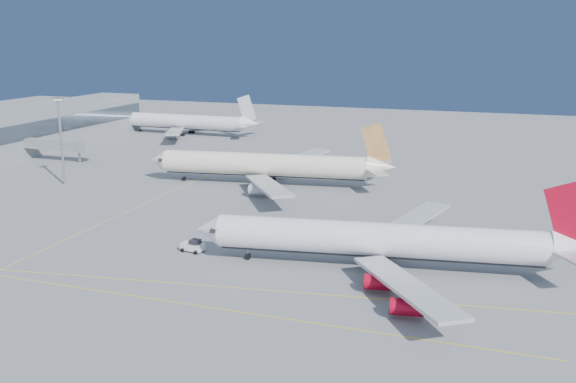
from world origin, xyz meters
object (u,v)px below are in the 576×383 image
(airliner_virgin, at_px, (386,241))
(airliner_etihad, at_px, (269,165))
(light_mast, at_px, (61,134))
(airliner_third, at_px, (187,122))
(pushback_tug, at_px, (193,246))

(airliner_virgin, relative_size, airliner_etihad, 1.00)
(airliner_etihad, relative_size, light_mast, 2.89)
(airliner_etihad, bearing_deg, airliner_third, 123.22)
(airliner_third, xyz_separation_m, light_mast, (10.09, -89.17, 8.68))
(airliner_etihad, xyz_separation_m, light_mast, (-51.94, -17.97, 8.41))
(airliner_third, height_order, pushback_tug, airliner_third)
(airliner_etihad, distance_m, light_mast, 55.60)
(airliner_virgin, height_order, light_mast, light_mast)
(airliner_etihad, height_order, pushback_tug, airliner_etihad)
(light_mast, bearing_deg, airliner_third, 96.46)
(airliner_virgin, xyz_separation_m, airliner_etihad, (-41.37, 52.52, 0.33))
(light_mast, bearing_deg, airliner_etihad, 19.08)
(airliner_virgin, xyz_separation_m, pushback_tug, (-35.44, -2.99, -3.91))
(pushback_tug, xyz_separation_m, light_mast, (-57.87, 37.55, 12.65))
(airliner_third, xyz_separation_m, pushback_tug, (67.96, -126.72, -3.97))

